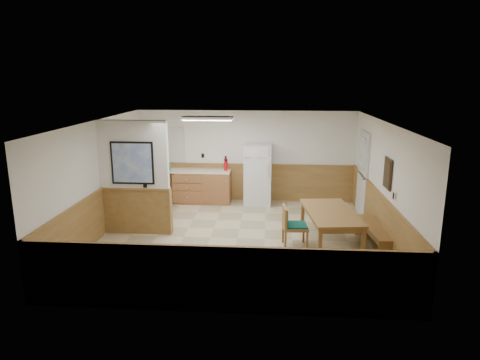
# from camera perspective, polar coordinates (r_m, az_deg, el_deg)

# --- Properties ---
(ground) EXTENTS (6.00, 6.00, 0.00)m
(ground) POSITION_cam_1_polar(r_m,az_deg,el_deg) (9.28, -0.35, -7.78)
(ground) COLOR #C6B48E
(ground) RESTS_ON ground
(ceiling) EXTENTS (6.00, 6.00, 0.02)m
(ceiling) POSITION_cam_1_polar(r_m,az_deg,el_deg) (8.69, -0.37, 7.76)
(ceiling) COLOR silver
(ceiling) RESTS_ON back_wall
(back_wall) EXTENTS (6.00, 0.02, 2.50)m
(back_wall) POSITION_cam_1_polar(r_m,az_deg,el_deg) (11.83, 0.79, 3.20)
(back_wall) COLOR white
(back_wall) RESTS_ON ground
(right_wall) EXTENTS (0.02, 6.00, 2.50)m
(right_wall) POSITION_cam_1_polar(r_m,az_deg,el_deg) (9.18, 18.67, -0.58)
(right_wall) COLOR white
(right_wall) RESTS_ON ground
(left_wall) EXTENTS (0.02, 6.00, 2.50)m
(left_wall) POSITION_cam_1_polar(r_m,az_deg,el_deg) (9.61, -18.48, 0.06)
(left_wall) COLOR white
(left_wall) RESTS_ON ground
(wainscot_back) EXTENTS (6.00, 0.04, 1.00)m
(wainscot_back) POSITION_cam_1_polar(r_m,az_deg,el_deg) (11.97, 0.77, -0.35)
(wainscot_back) COLOR #A17B40
(wainscot_back) RESTS_ON ground
(wainscot_right) EXTENTS (0.04, 6.00, 1.00)m
(wainscot_right) POSITION_cam_1_polar(r_m,az_deg,el_deg) (9.37, 18.20, -5.02)
(wainscot_right) COLOR #A17B40
(wainscot_right) RESTS_ON ground
(wainscot_left) EXTENTS (0.04, 6.00, 1.00)m
(wainscot_left) POSITION_cam_1_polar(r_m,az_deg,el_deg) (9.80, -18.05, -4.21)
(wainscot_left) COLOR #A17B40
(wainscot_left) RESTS_ON ground
(partition_wall) EXTENTS (1.50, 0.20, 2.50)m
(partition_wall) POSITION_cam_1_polar(r_m,az_deg,el_deg) (9.54, -13.87, 0.16)
(partition_wall) COLOR white
(partition_wall) RESTS_ON ground
(kitchen_counter) EXTENTS (2.20, 0.61, 1.00)m
(kitchen_counter) POSITION_cam_1_polar(r_m,az_deg,el_deg) (11.82, -5.17, -0.77)
(kitchen_counter) COLOR #A26439
(kitchen_counter) RESTS_ON ground
(exterior_door) EXTENTS (0.07, 1.02, 2.15)m
(exterior_door) POSITION_cam_1_polar(r_m,az_deg,el_deg) (11.01, 16.02, 0.83)
(exterior_door) COLOR silver
(exterior_door) RESTS_ON ground
(kitchen_window) EXTENTS (0.80, 0.04, 1.00)m
(kitchen_window) POSITION_cam_1_polar(r_m,az_deg,el_deg) (12.07, -9.25, 4.67)
(kitchen_window) COLOR silver
(kitchen_window) RESTS_ON back_wall
(wall_painting) EXTENTS (0.04, 0.50, 0.60)m
(wall_painting) POSITION_cam_1_polar(r_m,az_deg,el_deg) (8.82, 19.07, 0.84)
(wall_painting) COLOR #322014
(wall_painting) RESTS_ON right_wall
(fluorescent_fixture) EXTENTS (1.20, 0.30, 0.09)m
(fluorescent_fixture) POSITION_cam_1_polar(r_m,az_deg,el_deg) (10.07, -4.36, 8.22)
(fluorescent_fixture) COLOR silver
(fluorescent_fixture) RESTS_ON ceiling
(refrigerator) EXTENTS (0.75, 0.73, 1.63)m
(refrigerator) POSITION_cam_1_polar(r_m,az_deg,el_deg) (11.54, 2.43, 0.74)
(refrigerator) COLOR silver
(refrigerator) RESTS_ON ground
(dining_table) EXTENTS (1.13, 1.94, 0.75)m
(dining_table) POSITION_cam_1_polar(r_m,az_deg,el_deg) (8.84, 12.00, -4.66)
(dining_table) COLOR brown
(dining_table) RESTS_ON ground
(dining_bench) EXTENTS (0.49, 1.61, 0.45)m
(dining_bench) POSITION_cam_1_polar(r_m,az_deg,el_deg) (9.11, 17.46, -6.55)
(dining_bench) COLOR brown
(dining_bench) RESTS_ON ground
(dining_chair) EXTENTS (0.73, 0.53, 0.85)m
(dining_chair) POSITION_cam_1_polar(r_m,az_deg,el_deg) (8.75, 6.75, -5.77)
(dining_chair) COLOR brown
(dining_chair) RESTS_ON ground
(fire_extinguisher) EXTENTS (0.12, 0.12, 0.40)m
(fire_extinguisher) POSITION_cam_1_polar(r_m,az_deg,el_deg) (11.62, -1.92, 2.13)
(fire_extinguisher) COLOR red
(fire_extinguisher) RESTS_ON kitchen_counter
(soap_bottle) EXTENTS (0.09, 0.09, 0.20)m
(soap_bottle) POSITION_cam_1_polar(r_m,az_deg,el_deg) (11.84, -9.41, 1.80)
(soap_bottle) COLOR #167D31
(soap_bottle) RESTS_ON kitchen_counter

